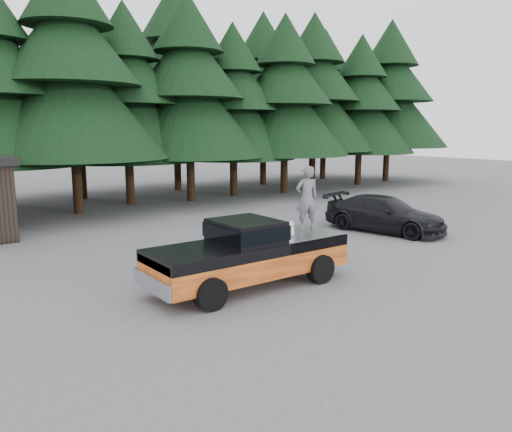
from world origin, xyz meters
TOP-DOWN VIEW (x-y plane):
  - ground at (0.00, 0.00)m, footprint 120.00×120.00m
  - pickup_truck at (-0.99, -0.78)m, footprint 6.00×2.04m
  - truck_cab at (-1.09, -0.78)m, footprint 1.66×1.90m
  - air_compressor at (0.10, -0.86)m, footprint 0.75×0.69m
  - man_on_bed at (1.27, -0.66)m, footprint 0.83×0.68m
  - parked_car at (8.17, 1.91)m, footprint 3.26×5.61m
  - treeline at (0.42, 17.20)m, footprint 60.15×16.05m

SIDE VIEW (x-z plane):
  - ground at x=0.00m, z-range 0.00..0.00m
  - pickup_truck at x=-0.99m, z-range 0.00..1.33m
  - parked_car at x=8.17m, z-range 0.00..1.53m
  - air_compressor at x=0.10m, z-range 1.33..1.75m
  - truck_cab at x=-1.09m, z-range 1.33..1.92m
  - man_on_bed at x=1.27m, z-range 1.33..3.30m
  - treeline at x=0.42m, z-range -1.03..16.47m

